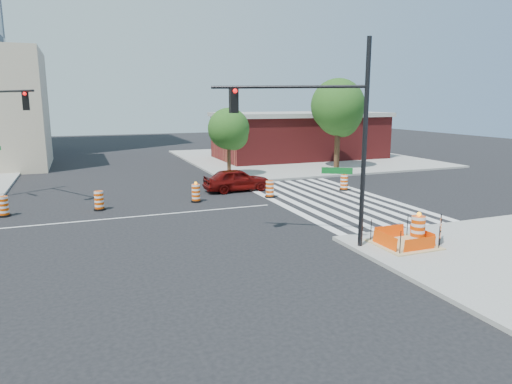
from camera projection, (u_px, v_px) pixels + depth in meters
ground at (139, 216)px, 22.88m from camera, size 120.00×120.00×0.00m
sidewalk_ne at (299, 158)px, 45.74m from camera, size 22.00×22.00×0.15m
crosswalk_east at (329, 199)px, 26.79m from camera, size 6.75×13.50×0.01m
lane_centerline at (139, 216)px, 22.88m from camera, size 14.00×0.12×0.01m
excavation_pit at (403, 243)px, 17.83m from camera, size 2.20×2.20×0.90m
brick_storefront at (299, 136)px, 45.30m from camera, size 16.50×8.50×4.60m
red_coupe at (237, 180)px, 29.26m from camera, size 4.35×1.94×1.45m
signal_pole_se at (321, 125)px, 17.12m from camera, size 5.13×3.16×7.81m
pit_drum at (418, 231)px, 17.78m from camera, size 0.67×0.67×1.32m
barricade at (441, 228)px, 18.03m from camera, size 0.66×0.71×1.09m
tree_north_c at (229, 131)px, 33.70m from camera, size 3.11×3.07×5.22m
tree_north_d at (339, 115)px, 38.12m from camera, size 4.00×4.00×6.80m
tree_north_e at (338, 109)px, 37.70m from camera, size 4.44×4.44×7.55m
median_drum_1 at (4, 207)px, 22.77m from camera, size 0.60×0.60×1.02m
median_drum_2 at (99, 201)px, 24.10m from camera, size 0.60×0.60×1.02m
median_drum_3 at (196, 194)px, 26.06m from camera, size 0.60×0.60×1.18m
median_drum_4 at (270, 190)px, 27.26m from camera, size 0.60×0.60×1.02m
median_drum_5 at (344, 183)px, 29.47m from camera, size 0.60×0.60×1.02m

